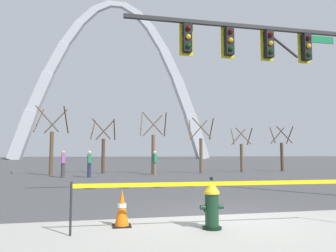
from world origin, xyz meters
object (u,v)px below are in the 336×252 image
object	(u,v)px
traffic_cone_by_hydrant	(122,208)
monument_arch	(115,88)
fire_hydrant	(212,205)
pedestrian_walking_left	(89,164)
pedestrian_walking_right	(63,164)
traffic_signal_gantry	(281,64)
pedestrian_standing_center	(155,163)

from	to	relation	value
traffic_cone_by_hydrant	monument_arch	world-z (taller)	monument_arch
traffic_cone_by_hydrant	fire_hydrant	bearing A→B (deg)	-18.51
monument_arch	pedestrian_walking_left	size ratio (longest dim) A/B	28.61
traffic_cone_by_hydrant	pedestrian_walking_right	world-z (taller)	pedestrian_walking_right
fire_hydrant	traffic_cone_by_hydrant	xyz separation A→B (m)	(-1.67, 0.56, -0.11)
traffic_cone_by_hydrant	pedestrian_walking_left	bearing A→B (deg)	95.04
traffic_signal_gantry	pedestrian_walking_right	xyz separation A→B (m)	(-8.07, 10.50, -3.59)
monument_arch	pedestrian_walking_right	size ratio (longest dim) A/B	28.61
traffic_cone_by_hydrant	traffic_signal_gantry	distance (m)	7.32
monument_arch	pedestrian_standing_center	world-z (taller)	monument_arch
traffic_signal_gantry	pedestrian_standing_center	size ratio (longest dim) A/B	4.92
fire_hydrant	traffic_signal_gantry	size ratio (longest dim) A/B	0.13
traffic_cone_by_hydrant	pedestrian_walking_left	xyz separation A→B (m)	(-1.16, 13.14, 0.46)
monument_arch	pedestrian_standing_center	bearing A→B (deg)	-89.22
pedestrian_walking_left	traffic_signal_gantry	bearing A→B (deg)	-57.47
traffic_cone_by_hydrant	traffic_signal_gantry	xyz separation A→B (m)	(5.37, 2.90, 4.05)
pedestrian_walking_left	fire_hydrant	bearing A→B (deg)	-78.31
traffic_signal_gantry	pedestrian_standing_center	xyz separation A→B (m)	(-2.38, 11.39, -3.59)
traffic_signal_gantry	monument_arch	xyz separation A→B (m)	(-3.12, 64.94, 12.32)
pedestrian_walking_left	pedestrian_walking_right	world-z (taller)	same
fire_hydrant	pedestrian_walking_left	bearing A→B (deg)	101.69
traffic_cone_by_hydrant	pedestrian_walking_right	xyz separation A→B (m)	(-2.69, 13.40, 0.46)
fire_hydrant	pedestrian_walking_left	world-z (taller)	pedestrian_walking_left
traffic_cone_by_hydrant	monument_arch	size ratio (longest dim) A/B	0.02
pedestrian_standing_center	pedestrian_walking_right	world-z (taller)	same
fire_hydrant	monument_arch	xyz separation A→B (m)	(0.58, 68.40, 16.26)
fire_hydrant	pedestrian_walking_right	distance (m)	14.63
pedestrian_walking_left	traffic_cone_by_hydrant	bearing A→B (deg)	-84.96
traffic_cone_by_hydrant	traffic_signal_gantry	size ratio (longest dim) A/B	0.09
monument_arch	pedestrian_walking_right	bearing A→B (deg)	-95.20
traffic_cone_by_hydrant	pedestrian_standing_center	size ratio (longest dim) A/B	0.46
pedestrian_walking_left	pedestrian_walking_right	bearing A→B (deg)	170.49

